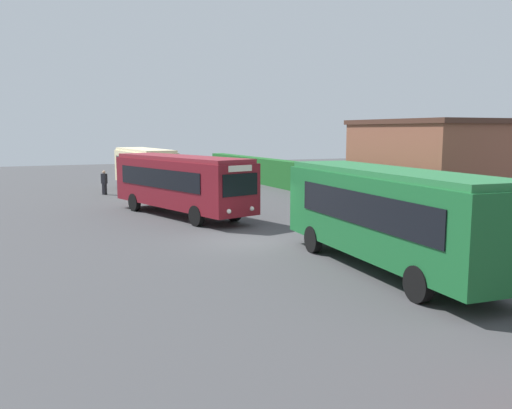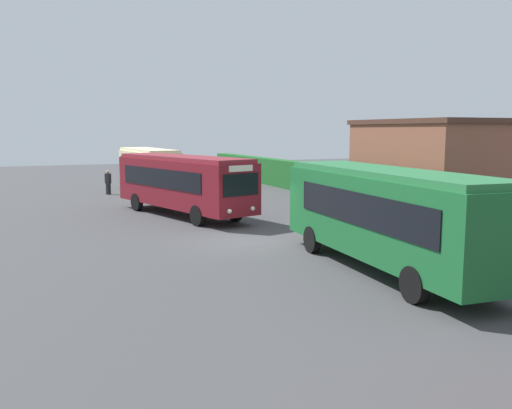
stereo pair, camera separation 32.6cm
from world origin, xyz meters
name	(u,v)px [view 2 (the right image)]	position (x,y,z in m)	size (l,w,h in m)	color
ground_plane	(246,241)	(0.00, 0.00, 0.00)	(110.13, 110.13, 0.00)	#424244
bus_cream	(148,167)	(-20.12, 0.28, 1.83)	(9.20, 2.91, 3.18)	beige
bus_maroon	(183,181)	(-7.62, -0.55, 1.84)	(10.51, 5.10, 3.19)	maroon
bus_green	(386,213)	(6.08, 2.37, 1.90)	(10.40, 3.10, 3.30)	#19602D
person_left	(108,182)	(-19.15, -2.83, 0.91)	(0.47, 0.44, 1.72)	black
person_center	(193,193)	(-10.55, 0.87, 0.86)	(0.41, 0.47, 1.63)	olive
hedge_row	(454,202)	(0.00, 10.92, 1.08)	(67.07, 1.16, 2.16)	#1D5B23
depot_building	(427,161)	(-6.73, 14.93, 2.62)	(9.50, 5.71, 5.21)	brown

